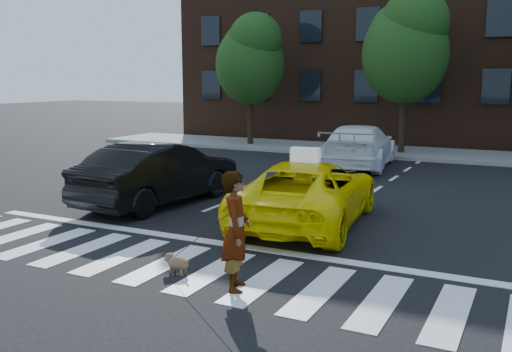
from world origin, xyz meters
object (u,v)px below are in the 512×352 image
at_px(tree_mid, 406,43).
at_px(dog, 176,262).
at_px(tree_left, 251,56).
at_px(black_sedan, 160,173).
at_px(woman, 236,231).
at_px(taxi, 308,192).
at_px(white_suv, 359,146).

xyz_separation_m(tree_mid, dog, (-0.08, -17.31, -4.66)).
xyz_separation_m(tree_left, black_sedan, (3.83, -12.85, -3.60)).
height_order(black_sedan, dog, black_sedan).
distance_m(tree_left, tree_mid, 7.51).
distance_m(tree_left, woman, 19.89).
distance_m(taxi, dog, 4.36).
distance_m(black_sedan, dog, 5.76).
distance_m(tree_left, dog, 19.30).
height_order(tree_left, woman, tree_left).
bearing_deg(black_sedan, woman, 141.17).
bearing_deg(tree_left, woman, -63.50).
bearing_deg(dog, white_suv, 100.76).
height_order(tree_mid, taxi, tree_mid).
distance_m(black_sedan, woman, 6.78).
distance_m(tree_mid, white_suv, 5.79).
bearing_deg(dog, tree_mid, 97.69).
relative_size(tree_left, white_suv, 1.16).
relative_size(taxi, woman, 2.78).
xyz_separation_m(white_suv, woman, (1.96, -13.43, 0.15)).
bearing_deg(black_sedan, white_suv, -103.76).
xyz_separation_m(tree_mid, taxi, (0.70, -13.05, -4.10)).
distance_m(tree_mid, taxi, 13.70).
distance_m(white_suv, woman, 13.58).
bearing_deg(tree_mid, white_suv, -100.10).
bearing_deg(taxi, tree_left, -64.15).
bearing_deg(woman, tree_mid, -19.70).
relative_size(black_sedan, woman, 2.64).
xyz_separation_m(tree_left, tree_mid, (7.50, -0.00, 0.41)).
bearing_deg(white_suv, dog, 86.13).
bearing_deg(white_suv, taxi, 92.40).
bearing_deg(tree_mid, tree_left, 180.00).
bearing_deg(woman, white_suv, -15.42).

